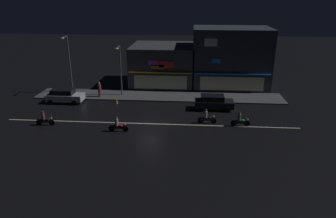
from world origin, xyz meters
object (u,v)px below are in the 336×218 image
object	(u,v)px
parked_car_near_kerb	(213,102)
motorcycle_opposite_lane	(118,125)
motorcycle_following	(44,119)
motorcycle_trailing_far	(207,117)
motorcycle_lead	(240,120)
parked_car_trailing	(65,96)
streetlamp_mid	(120,66)
streetlamp_west	(69,60)
pedestrian_on_sidewalk	(100,90)
traffic_cone	(117,101)

from	to	relation	value
parked_car_near_kerb	motorcycle_opposite_lane	distance (m)	11.51
motorcycle_following	motorcycle_trailing_far	bearing A→B (deg)	-166.49
motorcycle_lead	motorcycle_following	xyz separation A→B (m)	(-19.23, -1.22, 0.00)
motorcycle_trailing_far	parked_car_trailing	bearing A→B (deg)	163.77
motorcycle_lead	streetlamp_mid	bearing A→B (deg)	141.14
parked_car_near_kerb	streetlamp_west	bearing A→B (deg)	165.11
streetlamp_west	motorcycle_opposite_lane	size ratio (longest dim) A/B	3.83
pedestrian_on_sidewalk	traffic_cone	size ratio (longest dim) A/B	3.39
traffic_cone	pedestrian_on_sidewalk	bearing A→B (deg)	142.41
motorcycle_trailing_far	traffic_cone	xyz separation A→B (m)	(-10.43, 5.32, -0.36)
streetlamp_west	traffic_cone	world-z (taller)	streetlamp_west
parked_car_near_kerb	motorcycle_lead	world-z (taller)	parked_car_near_kerb
streetlamp_west	motorcycle_following	bearing A→B (deg)	-83.63
streetlamp_mid	motorcycle_following	bearing A→B (deg)	-119.77
pedestrian_on_sidewalk	motorcycle_lead	size ratio (longest dim) A/B	0.98
motorcycle_lead	motorcycle_following	world-z (taller)	same
traffic_cone	motorcycle_opposite_lane	bearing A→B (deg)	-75.88
pedestrian_on_sidewalk	motorcycle_lead	xyz separation A→B (m)	(16.24, -7.81, -0.36)
motorcycle_trailing_far	motorcycle_following	bearing A→B (deg)	-173.08
streetlamp_west	streetlamp_mid	size ratio (longest dim) A/B	1.16
motorcycle_following	motorcycle_opposite_lane	world-z (taller)	same
streetlamp_mid	motorcycle_opposite_lane	size ratio (longest dim) A/B	3.29
parked_car_trailing	pedestrian_on_sidewalk	bearing A→B (deg)	31.46
motorcycle_lead	motorcycle_trailing_far	distance (m)	3.28
streetlamp_west	motorcycle_following	distance (m)	11.32
parked_car_near_kerb	parked_car_trailing	bearing A→B (deg)	176.70
pedestrian_on_sidewalk	motorcycle_lead	world-z (taller)	pedestrian_on_sidewalk
parked_car_trailing	motorcycle_trailing_far	xyz separation A→B (m)	(16.63, -5.08, -0.24)
streetlamp_mid	motorcycle_lead	size ratio (longest dim) A/B	3.29
streetlamp_west	motorcycle_opposite_lane	bearing A→B (deg)	-52.80
streetlamp_west	motorcycle_following	size ratio (longest dim) A/B	3.83
traffic_cone	streetlamp_west	bearing A→B (deg)	152.16
streetlamp_west	pedestrian_on_sidewalk	world-z (taller)	streetlamp_west
pedestrian_on_sidewalk	traffic_cone	xyz separation A→B (m)	(2.57, -1.98, -0.72)
parked_car_near_kerb	parked_car_trailing	xyz separation A→B (m)	(-17.55, 1.01, 0.00)
streetlamp_mid	motorcycle_following	world-z (taller)	streetlamp_mid
streetlamp_mid	motorcycle_lead	bearing A→B (deg)	-31.98
pedestrian_on_sidewalk	streetlamp_west	bearing A→B (deg)	168.74
streetlamp_mid	pedestrian_on_sidewalk	size ratio (longest dim) A/B	3.36
motorcycle_following	parked_car_trailing	bearing A→B (deg)	-77.28
streetlamp_mid	parked_car_trailing	distance (m)	7.51
motorcycle_lead	motorcycle_opposite_lane	distance (m)	11.87
motorcycle_following	motorcycle_opposite_lane	size ratio (longest dim) A/B	1.00
streetlamp_west	pedestrian_on_sidewalk	distance (m)	5.62
parked_car_trailing	motorcycle_trailing_far	bearing A→B (deg)	-16.99
parked_car_trailing	motorcycle_trailing_far	distance (m)	17.39
parked_car_near_kerb	streetlamp_mid	bearing A→B (deg)	160.79
streetlamp_west	parked_car_near_kerb	distance (m)	19.06
parked_car_near_kerb	parked_car_trailing	size ratio (longest dim) A/B	1.00
pedestrian_on_sidewalk	traffic_cone	distance (m)	3.32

